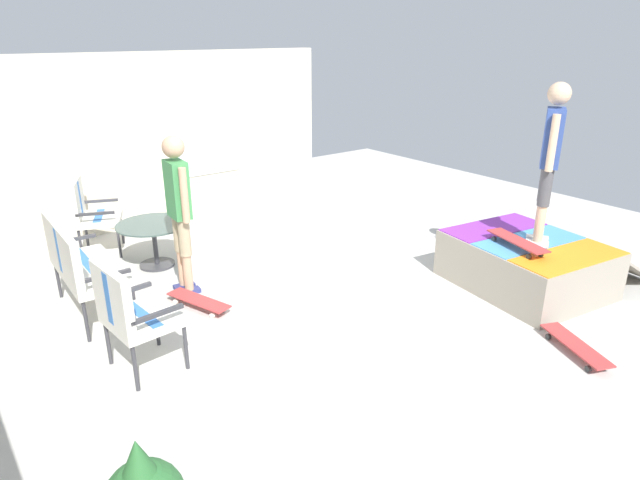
{
  "coord_description": "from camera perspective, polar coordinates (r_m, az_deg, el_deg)",
  "views": [
    {
      "loc": [
        -4.27,
        3.47,
        2.82
      ],
      "look_at": [
        0.1,
        0.09,
        0.7
      ],
      "focal_mm": 30.66,
      "sensor_mm": 36.0,
      "label": 1
    }
  ],
  "objects": [
    {
      "name": "skateboard_on_ramp",
      "position": [
        6.36,
        19.89,
        -0.13
      ],
      "size": [
        0.82,
        0.41,
        0.1
      ],
      "color": "#B23838",
      "rests_on": "skate_ramp"
    },
    {
      "name": "skateboard_spare",
      "position": [
        5.69,
        25.12,
        -9.94
      ],
      "size": [
        0.81,
        0.5,
        0.1
      ],
      "color": "#B23838",
      "rests_on": "ground_plane"
    },
    {
      "name": "ground_plane",
      "position": [
        6.2,
        1.24,
        -6.56
      ],
      "size": [
        12.0,
        12.0,
        0.1
      ],
      "primitive_type": "cube",
      "color": "beige"
    },
    {
      "name": "patio_chair_near_house",
      "position": [
        7.83,
        -22.98,
        2.93
      ],
      "size": [
        0.78,
        0.75,
        1.02
      ],
      "color": "#38383D",
      "rests_on": "ground_plane"
    },
    {
      "name": "person_skater",
      "position": [
        6.37,
        22.92,
        8.44
      ],
      "size": [
        0.35,
        0.42,
        1.76
      ],
      "color": "silver",
      "rests_on": "skate_ramp"
    },
    {
      "name": "patio_chair_by_wall",
      "position": [
        4.93,
        -19.31,
        -6.85
      ],
      "size": [
        0.67,
        0.6,
        1.02
      ],
      "color": "#38383D",
      "rests_on": "ground_plane"
    },
    {
      "name": "house_facade",
      "position": [
        8.74,
        -17.41,
        9.87
      ],
      "size": [
        0.23,
        6.0,
        2.55
      ],
      "color": "beige",
      "rests_on": "ground_plane"
    },
    {
      "name": "skateboard_by_bench",
      "position": [
        6.09,
        -12.56,
        -6.21
      ],
      "size": [
        0.82,
        0.43,
        0.1
      ],
      "color": "#B23838",
      "rests_on": "ground_plane"
    },
    {
      "name": "person_watching",
      "position": [
        6.16,
        -14.54,
        3.78
      ],
      "size": [
        0.48,
        0.26,
        1.8
      ],
      "color": "navy",
      "rests_on": "ground_plane"
    },
    {
      "name": "patio_bench",
      "position": [
        6.12,
        -23.99,
        -2.01
      ],
      "size": [
        1.26,
        0.58,
        1.02
      ],
      "color": "#38383D",
      "rests_on": "ground_plane"
    },
    {
      "name": "patio_table",
      "position": [
        7.18,
        -16.93,
        0.4
      ],
      "size": [
        0.9,
        0.9,
        0.57
      ],
      "color": "#38383D",
      "rests_on": "ground_plane"
    },
    {
      "name": "skate_ramp",
      "position": [
        6.82,
        20.85,
        -2.25
      ],
      "size": [
        1.89,
        2.31,
        0.58
      ],
      "color": "gray",
      "rests_on": "ground_plane"
    }
  ]
}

